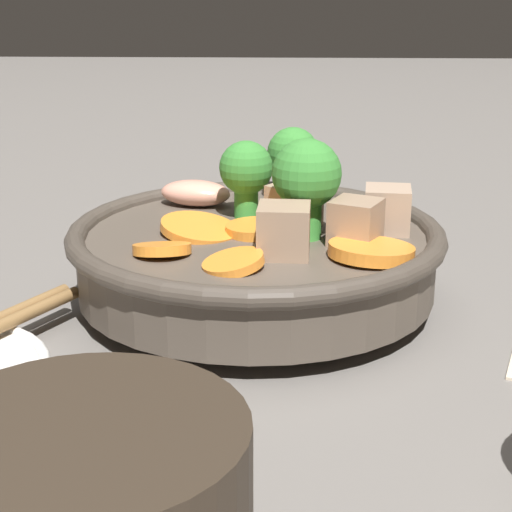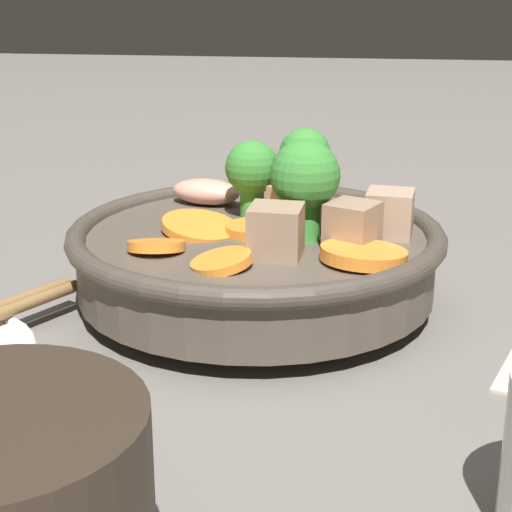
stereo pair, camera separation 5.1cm
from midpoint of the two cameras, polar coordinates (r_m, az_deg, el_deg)
name	(u,v)px [view 2 (the right image)]	position (r m, az deg, el deg)	size (l,w,h in m)	color
ground_plane	(256,305)	(0.52, 2.81, -3.31)	(3.00, 3.00, 0.00)	slate
stirfry_bowl	(259,249)	(0.51, 3.06, 0.41)	(0.22, 0.22, 0.10)	#51473D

